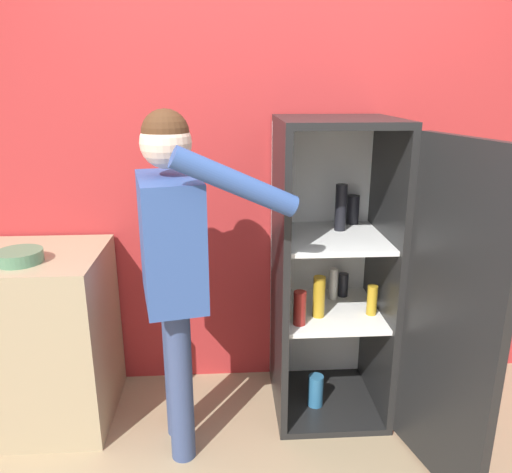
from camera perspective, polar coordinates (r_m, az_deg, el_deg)
wall_back at (r=2.85m, az=2.26°, el=7.40°), size 7.00×0.06×2.55m
refrigerator at (r=2.62m, az=10.80°, el=-4.73°), size 0.78×1.19×1.60m
person at (r=2.27m, az=-9.42°, el=-1.41°), size 0.73×0.60×1.66m
counter at (r=2.91m, az=-22.94°, el=-10.62°), size 0.66×0.64×0.94m
bowl at (r=2.63m, az=-25.43°, el=-2.08°), size 0.22×0.22×0.06m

